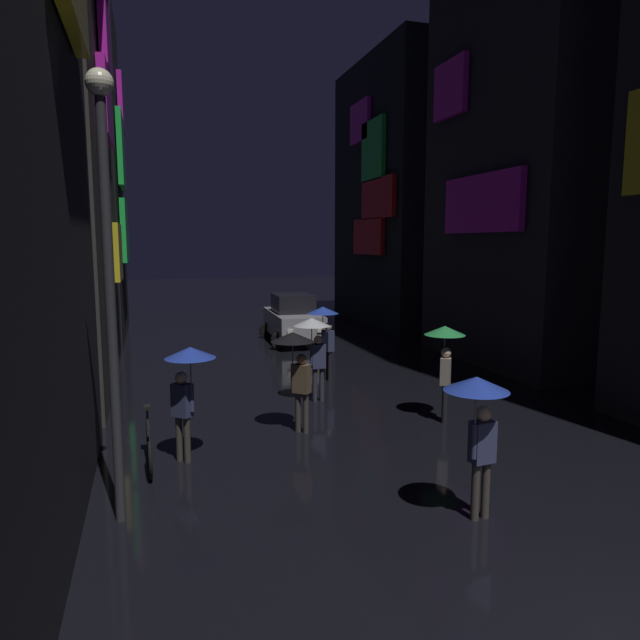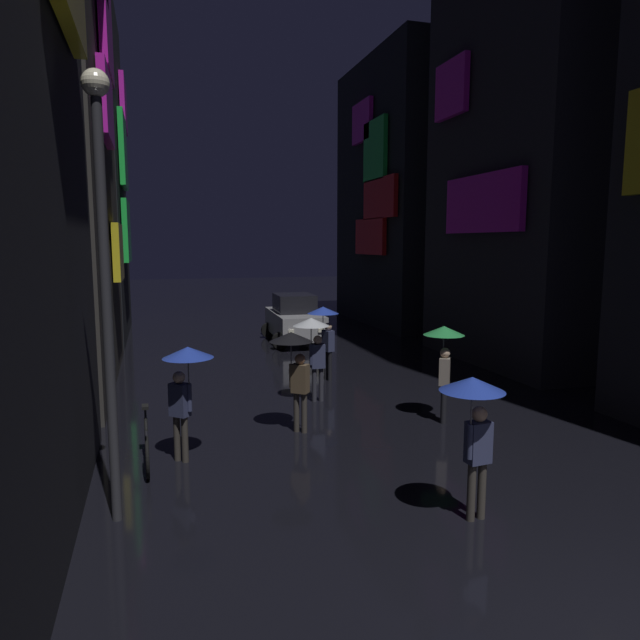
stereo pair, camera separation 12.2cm
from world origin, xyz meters
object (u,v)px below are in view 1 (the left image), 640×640
pedestrian_midstreet_left_black (296,354)px  pedestrian_near_crossing_clear (314,336)px  pedestrian_foreground_left_blue (188,372)px  car_distant (293,319)px  bicycle_parked_at_storefront (149,445)px  streetlamp_left_near (108,253)px  pedestrian_midstreet_centre_green (445,347)px  pedestrian_foreground_right_blue (324,322)px  pedestrian_far_right_blue (478,408)px

pedestrian_midstreet_left_black → pedestrian_near_crossing_clear: size_ratio=1.00×
pedestrian_foreground_left_blue → car_distant: (4.81, 11.56, -0.74)m
bicycle_parked_at_storefront → streetlamp_left_near: (-0.40, -1.96, 3.41)m
pedestrian_midstreet_centre_green → pedestrian_midstreet_left_black: same height
car_distant → pedestrian_near_crossing_clear: bearing=-100.6°
pedestrian_foreground_right_blue → bicycle_parked_at_storefront: size_ratio=1.16×
pedestrian_near_crossing_clear → streetlamp_left_near: bearing=-130.5°
bicycle_parked_at_storefront → car_distant: bearing=64.5°
pedestrian_midstreet_left_black → pedestrian_near_crossing_clear: (0.99, 2.07, 0.00)m
pedestrian_near_crossing_clear → pedestrian_foreground_left_blue: (-3.23, -3.12, 0.00)m
pedestrian_midstreet_centre_green → pedestrian_foreground_left_blue: size_ratio=1.00×
pedestrian_midstreet_left_black → car_distant: size_ratio=0.50×
pedestrian_foreground_right_blue → pedestrian_far_right_blue: size_ratio=1.00×
pedestrian_foreground_right_blue → pedestrian_near_crossing_clear: (-0.95, -2.19, 0.00)m
pedestrian_foreground_right_blue → streetlamp_left_near: 9.23m
pedestrian_foreground_left_blue → streetlamp_left_near: bearing=-119.6°
pedestrian_foreground_left_blue → pedestrian_midstreet_centre_green: bearing=9.1°
pedestrian_midstreet_centre_green → streetlamp_left_near: 7.59m
pedestrian_midstreet_left_black → pedestrian_near_crossing_clear: bearing=64.4°
pedestrian_foreground_right_blue → car_distant: (0.63, 6.25, -0.74)m
pedestrian_foreground_right_blue → pedestrian_foreground_left_blue: same height
pedestrian_near_crossing_clear → streetlamp_left_near: 7.01m
streetlamp_left_near → pedestrian_midstreet_centre_green: bearing=23.0°
pedestrian_far_right_blue → streetlamp_left_near: size_ratio=0.34×
bicycle_parked_at_storefront → pedestrian_near_crossing_clear: bearing=38.3°
pedestrian_far_right_blue → car_distant: bearing=85.8°
pedestrian_midstreet_centre_green → pedestrian_foreground_right_blue: size_ratio=1.00×
pedestrian_foreground_right_blue → pedestrian_midstreet_left_black: (-1.94, -4.25, 0.00)m
pedestrian_foreground_left_blue → bicycle_parked_at_storefront: bearing=179.1°
car_distant → streetlamp_left_near: bearing=-113.7°
pedestrian_foreground_left_blue → car_distant: bearing=67.4°
streetlamp_left_near → car_distant: bearing=66.3°
pedestrian_midstreet_left_black → bicycle_parked_at_storefront: 3.38m
pedestrian_near_crossing_clear → pedestrian_foreground_left_blue: size_ratio=1.00×
pedestrian_midstreet_left_black → car_distant: bearing=76.3°
pedestrian_midstreet_centre_green → streetlamp_left_near: streetlamp_left_near is taller
pedestrian_foreground_right_blue → car_distant: pedestrian_foreground_right_blue is taller
bicycle_parked_at_storefront → car_distant: (5.52, 11.55, 0.54)m
pedestrian_foreground_left_blue → streetlamp_left_near: 3.09m
pedestrian_midstreet_left_black → pedestrian_midstreet_centre_green: bearing=-2.8°
pedestrian_midstreet_left_black → streetlamp_left_near: 4.98m
streetlamp_left_near → bicycle_parked_at_storefront: bearing=78.5°
pedestrian_foreground_right_blue → pedestrian_near_crossing_clear: size_ratio=1.00×
bicycle_parked_at_storefront → streetlamp_left_near: streetlamp_left_near is taller
pedestrian_near_crossing_clear → pedestrian_foreground_left_blue: bearing=-136.0°
pedestrian_midstreet_left_black → streetlamp_left_near: streetlamp_left_near is taller
pedestrian_foreground_right_blue → car_distant: bearing=84.2°
pedestrian_near_crossing_clear → pedestrian_foreground_right_blue: bearing=66.5°
pedestrian_foreground_left_blue → bicycle_parked_at_storefront: 1.46m
pedestrian_far_right_blue → bicycle_parked_at_storefront: 5.75m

